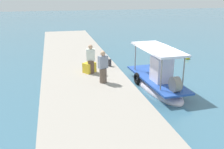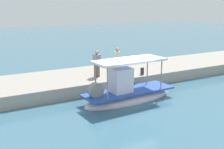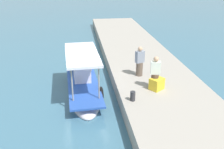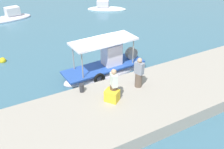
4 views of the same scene
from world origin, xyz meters
TOP-DOWN VIEW (x-y plane):
  - ground_plane at (0.00, 0.00)m, footprint 120.00×120.00m
  - dock_quay at (0.00, -4.03)m, footprint 36.00×4.73m
  - main_fishing_boat at (0.17, 0.06)m, footprint 5.67×1.97m
  - fisherman_near_bollard at (-1.26, -3.54)m, footprint 0.45×0.53m
  - fisherman_by_crate at (0.48, -3.16)m, footprint 0.49×0.55m
  - mooring_bollard at (-2.40, -2.16)m, footprint 0.24×0.24m
  - cargo_crate at (-1.40, -3.61)m, footprint 0.82×0.85m
  - marker_buoy at (-5.45, 5.10)m, footprint 0.46×0.46m
  - moored_boat_near at (-3.30, 14.88)m, footprint 4.75×2.43m
  - moored_boat_mid at (7.20, 13.35)m, footprint 4.72×3.74m

SIDE VIEW (x-z plane):
  - ground_plane at x=0.00m, z-range 0.00..0.00m
  - marker_buoy at x=-5.45m, z-range -0.14..0.32m
  - moored_boat_mid at x=7.20m, z-range -0.49..0.82m
  - moored_boat_near at x=-3.30m, z-range -0.52..0.98m
  - dock_quay at x=0.00m, z-range 0.00..0.75m
  - main_fishing_boat at x=0.17m, z-range -0.92..1.80m
  - mooring_bollard at x=-2.40m, z-range 0.75..1.21m
  - cargo_crate at x=-1.40m, z-range 0.75..1.34m
  - fisherman_near_bollard at x=-1.26m, z-range 0.67..2.38m
  - fisherman_by_crate at x=0.48m, z-range 0.67..2.38m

